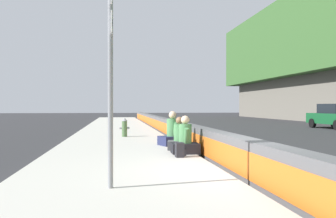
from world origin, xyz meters
TOP-DOWN VIEW (x-y plane):
  - ground_plane at (0.00, 0.00)m, footprint 160.00×160.00m
  - sidewalk_strip at (0.00, 2.65)m, footprint 80.00×4.40m
  - jersey_barrier at (0.00, 0.00)m, footprint 76.00×0.45m
  - route_sign_post at (-1.39, 2.85)m, footprint 0.44×0.09m
  - fire_hydrant at (9.39, 2.38)m, footprint 0.26×0.46m
  - seated_person_foreground at (3.05, 0.73)m, footprint 0.72×0.82m
  - seated_person_middle at (4.01, 0.74)m, footprint 0.76×0.85m
  - seated_person_rear at (5.37, 0.76)m, footprint 0.97×1.06m
  - backpack at (2.26, 1.02)m, footprint 0.32×0.28m
  - parked_car_fourth at (15.81, -12.13)m, footprint 4.56×2.07m

SIDE VIEW (x-z plane):
  - ground_plane at x=0.00m, z-range 0.00..0.00m
  - sidewalk_strip at x=0.00m, z-range 0.00..0.14m
  - backpack at x=2.26m, z-range 0.13..0.53m
  - jersey_barrier at x=0.00m, z-range 0.00..0.85m
  - seated_person_middle at x=4.01m, z-range -0.06..1.00m
  - seated_person_foreground at x=3.05m, z-range -0.07..1.05m
  - seated_person_rear at x=5.37m, z-range -0.09..1.13m
  - fire_hydrant at x=9.39m, z-range 0.15..1.03m
  - parked_car_fourth at x=15.81m, z-range 0.01..1.72m
  - route_sign_post at x=-1.39m, z-range 0.41..4.01m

